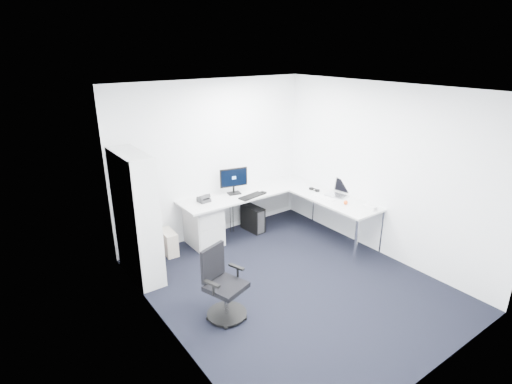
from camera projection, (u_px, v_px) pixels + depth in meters
ground at (291, 284)px, 5.68m from camera, size 4.20×4.20×0.00m
ceiling at (297, 89)px, 4.75m from camera, size 4.20×4.20×0.00m
wall_back at (213, 160)px, 6.82m from camera, size 3.60×0.02×2.70m
wall_front at (445, 261)px, 3.62m from camera, size 3.60×0.02×2.70m
wall_left at (165, 230)px, 4.23m from camera, size 0.02×4.20×2.70m
wall_right at (381, 171)px, 6.20m from camera, size 0.02×4.20×2.70m
l_desk at (263, 218)px, 6.92m from camera, size 2.64×1.48×0.77m
drawer_pedestal at (203, 222)px, 6.74m from camera, size 0.50×0.62×0.77m
bookshelf at (136, 217)px, 5.57m from camera, size 0.36×0.94×1.88m
task_chair at (226, 285)px, 4.84m from camera, size 0.65×0.65×0.92m
black_pc_tower at (253, 218)px, 7.27m from camera, size 0.25×0.48×0.46m
beige_pc_tower at (169, 242)px, 6.46m from camera, size 0.21×0.42×0.39m
power_strip at (256, 222)px, 7.62m from camera, size 0.33×0.12×0.04m
monitor at (234, 181)px, 6.85m from camera, size 0.51×0.25×0.47m
black_keyboard at (251, 196)px, 6.78m from camera, size 0.50×0.25×0.02m
mouse at (263, 193)px, 6.94m from camera, size 0.09×0.11×0.03m
desk_phone at (204, 198)px, 6.56m from camera, size 0.19×0.19×0.13m
laptop at (337, 189)px, 6.77m from camera, size 0.43×0.42×0.26m
white_keyboard at (323, 197)px, 6.75m from camera, size 0.19×0.45×0.01m
headphones at (314, 189)px, 7.08m from camera, size 0.15×0.21×0.05m
orange_fruit at (346, 202)px, 6.44m from camera, size 0.07×0.07×0.07m
tissue_box at (370, 208)px, 6.24m from camera, size 0.14×0.22×0.07m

